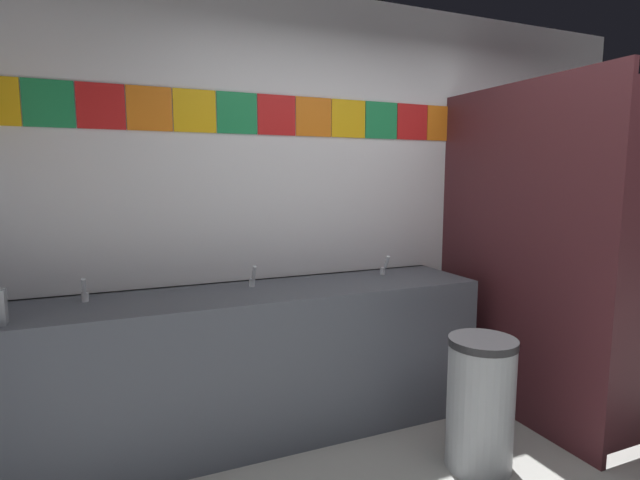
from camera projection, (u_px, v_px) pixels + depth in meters
The scene contains 8 objects.
wall_back at pixel (361, 203), 3.43m from camera, with size 4.55×0.09×2.71m.
vanity_counter at pixel (258, 361), 2.90m from camera, with size 2.72×0.61×0.88m.
faucet_left at pixel (85, 293), 2.56m from camera, with size 0.04×0.10×0.14m.
faucet_center at pixel (253, 279), 2.92m from camera, with size 0.04×0.10×0.14m.
faucet_right at pixel (384, 267), 3.27m from camera, with size 0.04×0.10×0.14m.
stall_divider at pixel (567, 259), 2.91m from camera, with size 0.92×1.40×2.11m.
toilet at pixel (536, 344), 3.62m from camera, with size 0.39×0.49×0.74m.
trash_bin at pixel (480, 403), 2.57m from camera, with size 0.35×0.35×0.71m.
Camera 1 is at (-1.62, -1.35, 1.54)m, focal length 27.41 mm.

